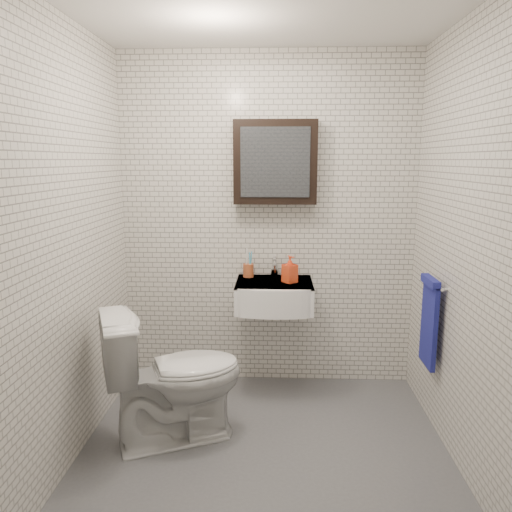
{
  "coord_description": "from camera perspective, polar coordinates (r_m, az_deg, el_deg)",
  "views": [
    {
      "loc": [
        0.06,
        -2.74,
        1.72
      ],
      "look_at": [
        -0.07,
        0.45,
        1.1
      ],
      "focal_mm": 35.0,
      "sensor_mm": 36.0,
      "label": 1
    }
  ],
  "objects": [
    {
      "name": "faucet",
      "position": [
        3.76,
        2.12,
        -1.36
      ],
      "size": [
        0.06,
        0.2,
        0.15
      ],
      "color": "silver",
      "rests_on": "washbasin"
    },
    {
      "name": "toothbrush_cup",
      "position": [
        3.75,
        -0.88,
        -1.58
      ],
      "size": [
        0.09,
        0.09,
        0.22
      ],
      "rotation": [
        0.0,
        0.0,
        -0.11
      ],
      "color": "#A54C29",
      "rests_on": "washbasin"
    },
    {
      "name": "washbasin",
      "position": [
        3.6,
        2.09,
        -4.54
      ],
      "size": [
        0.55,
        0.5,
        0.2
      ],
      "color": "white",
      "rests_on": "room_shell"
    },
    {
      "name": "ground",
      "position": [
        3.23,
        0.97,
        -21.06
      ],
      "size": [
        2.2,
        2.0,
        0.01
      ],
      "primitive_type": "cube",
      "color": "#52555B",
      "rests_on": "ground"
    },
    {
      "name": "mirror_cabinet",
      "position": [
        3.67,
        2.21,
        10.65
      ],
      "size": [
        0.6,
        0.15,
        0.6
      ],
      "color": "black",
      "rests_on": "room_shell"
    },
    {
      "name": "soap_bottle",
      "position": [
        3.58,
        3.89,
        -1.5
      ],
      "size": [
        0.12,
        0.12,
        0.19
      ],
      "primitive_type": "imported",
      "rotation": [
        0.0,
        0.0,
        0.68
      ],
      "color": "orange",
      "rests_on": "washbasin"
    },
    {
      "name": "towel_rail",
      "position": [
        3.39,
        19.22,
        -6.72
      ],
      "size": [
        0.09,
        0.3,
        0.58
      ],
      "color": "silver",
      "rests_on": "room_shell"
    },
    {
      "name": "toilet",
      "position": [
        3.18,
        -9.33,
        -13.3
      ],
      "size": [
        0.94,
        0.75,
        0.84
      ],
      "primitive_type": "imported",
      "rotation": [
        0.0,
        0.0,
        1.96
      ],
      "color": "white",
      "rests_on": "ground"
    },
    {
      "name": "room_shell",
      "position": [
        2.75,
        1.07,
        5.71
      ],
      "size": [
        2.22,
        2.02,
        2.51
      ],
      "color": "silver",
      "rests_on": "ground"
    }
  ]
}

